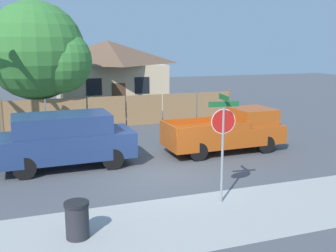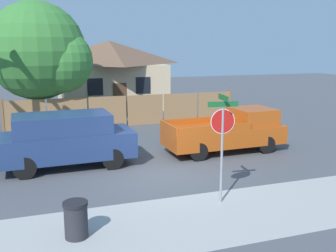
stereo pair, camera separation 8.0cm
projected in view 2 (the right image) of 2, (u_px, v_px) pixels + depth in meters
The scene contains 9 objects.
ground_plane at pixel (164, 175), 13.63m from camera, with size 80.00×80.00×0.00m, color #4C4F54.
sidewalk_strip at pixel (208, 217), 10.30m from camera, with size 36.00×3.20×0.01m.
wooden_fence at pixel (127, 111), 21.90m from camera, with size 12.99×0.12×1.78m.
house at pixel (110, 73), 28.62m from camera, with size 7.65×7.14×4.77m.
oak_tree at pixel (42, 53), 20.77m from camera, with size 5.46×5.20×6.73m.
red_suv at pixel (65, 139), 14.36m from camera, with size 4.91×2.14×1.99m.
orange_pickup at pixel (229, 131), 16.56m from camera, with size 5.08×2.04×1.79m.
stop_sign at pixel (222, 131), 10.87m from camera, with size 0.87×0.78×3.10m.
trash_bin at pixel (76, 220), 9.14m from camera, with size 0.58×0.58×0.88m.
Camera 2 is at (-4.14, -12.33, 4.43)m, focal length 42.00 mm.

